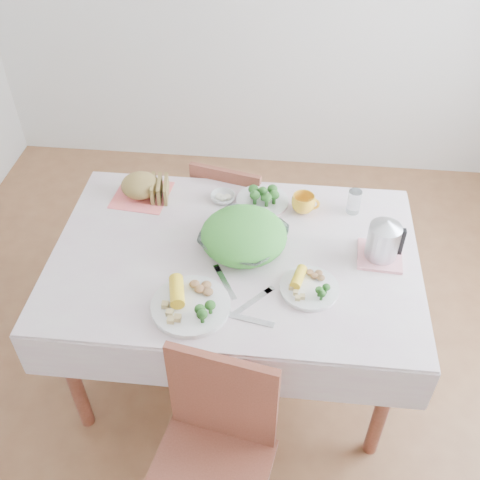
# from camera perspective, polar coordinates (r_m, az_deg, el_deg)

# --- Properties ---
(floor) EXTENTS (3.60, 3.60, 0.00)m
(floor) POSITION_cam_1_polar(r_m,az_deg,el_deg) (2.89, -0.45, -12.33)
(floor) COLOR brown
(floor) RESTS_ON ground
(dining_table) EXTENTS (1.40, 0.90, 0.75)m
(dining_table) POSITION_cam_1_polar(r_m,az_deg,el_deg) (2.59, -0.49, -7.55)
(dining_table) COLOR brown
(dining_table) RESTS_ON floor
(tablecloth) EXTENTS (1.50, 1.00, 0.01)m
(tablecloth) POSITION_cam_1_polar(r_m,az_deg,el_deg) (2.31, -0.55, -1.47)
(tablecloth) COLOR beige
(tablecloth) RESTS_ON dining_table
(chair_near) EXTENTS (0.47, 0.47, 0.90)m
(chair_near) POSITION_cam_1_polar(r_m,az_deg,el_deg) (2.09, -3.35, -22.78)
(chair_near) COLOR brown
(chair_near) RESTS_ON floor
(chair_far) EXTENTS (0.45, 0.45, 0.82)m
(chair_far) POSITION_cam_1_polar(r_m,az_deg,el_deg) (3.00, -0.31, 3.28)
(chair_far) COLOR brown
(chair_far) RESTS_ON floor
(salad_bowl) EXTENTS (0.44, 0.44, 0.08)m
(salad_bowl) POSITION_cam_1_polar(r_m,az_deg,el_deg) (2.31, 0.37, 0.04)
(salad_bowl) COLOR white
(salad_bowl) RESTS_ON tablecloth
(dinner_plate_left) EXTENTS (0.33, 0.33, 0.02)m
(dinner_plate_left) POSITION_cam_1_polar(r_m,az_deg,el_deg) (2.10, -5.00, -6.74)
(dinner_plate_left) COLOR white
(dinner_plate_left) RESTS_ON tablecloth
(dinner_plate_right) EXTENTS (0.32, 0.32, 0.02)m
(dinner_plate_right) POSITION_cam_1_polar(r_m,az_deg,el_deg) (2.17, 7.05, -4.87)
(dinner_plate_right) COLOR white
(dinner_plate_right) RESTS_ON tablecloth
(broccoli_plate) EXTENTS (0.24, 0.24, 0.02)m
(broccoli_plate) POSITION_cam_1_polar(r_m,az_deg,el_deg) (2.55, 2.28, 3.94)
(broccoli_plate) COLOR beige
(broccoli_plate) RESTS_ON tablecloth
(napkin) EXTENTS (0.27, 0.27, 0.00)m
(napkin) POSITION_cam_1_polar(r_m,az_deg,el_deg) (2.64, -9.95, 4.53)
(napkin) COLOR #FF6C6A
(napkin) RESTS_ON tablecloth
(bread_loaf) EXTENTS (0.19, 0.18, 0.11)m
(bread_loaf) POSITION_cam_1_polar(r_m,az_deg,el_deg) (2.60, -10.09, 5.50)
(bread_loaf) COLOR olive
(bread_loaf) RESTS_ON napkin
(fruit_bowl) EXTENTS (0.14, 0.14, 0.03)m
(fruit_bowl) POSITION_cam_1_polar(r_m,az_deg,el_deg) (2.56, -1.75, 4.33)
(fruit_bowl) COLOR white
(fruit_bowl) RESTS_ON tablecloth
(yellow_mug) EXTENTS (0.11, 0.11, 0.08)m
(yellow_mug) POSITION_cam_1_polar(r_m,az_deg,el_deg) (2.50, 6.45, 3.72)
(yellow_mug) COLOR yellow
(yellow_mug) RESTS_ON tablecloth
(glass_tumbler) EXTENTS (0.07, 0.07, 0.11)m
(glass_tumbler) POSITION_cam_1_polar(r_m,az_deg,el_deg) (2.52, 11.53, 4.00)
(glass_tumbler) COLOR white
(glass_tumbler) RESTS_ON tablecloth
(pink_tray) EXTENTS (0.19, 0.19, 0.01)m
(pink_tray) POSITION_cam_1_polar(r_m,az_deg,el_deg) (2.35, 14.00, -1.56)
(pink_tray) COLOR pink
(pink_tray) RESTS_ON tablecloth
(electric_kettle) EXTENTS (0.16, 0.16, 0.18)m
(electric_kettle) POSITION_cam_1_polar(r_m,az_deg,el_deg) (2.28, 14.46, 0.48)
(electric_kettle) COLOR #B2B5BA
(electric_kettle) RESTS_ON pink_tray
(fork_left) EXTENTS (0.11, 0.18, 0.00)m
(fork_left) POSITION_cam_1_polar(r_m,az_deg,el_deg) (2.19, -1.52, -4.36)
(fork_left) COLOR silver
(fork_left) RESTS_ON tablecloth
(fork_right) EXTENTS (0.14, 0.16, 0.00)m
(fork_right) POSITION_cam_1_polar(r_m,az_deg,el_deg) (2.12, 1.28, -6.25)
(fork_right) COLOR silver
(fork_right) RESTS_ON tablecloth
(knife) EXTENTS (0.22, 0.07, 0.00)m
(knife) POSITION_cam_1_polar(r_m,az_deg,el_deg) (2.07, 0.55, -7.99)
(knife) COLOR silver
(knife) RESTS_ON tablecloth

